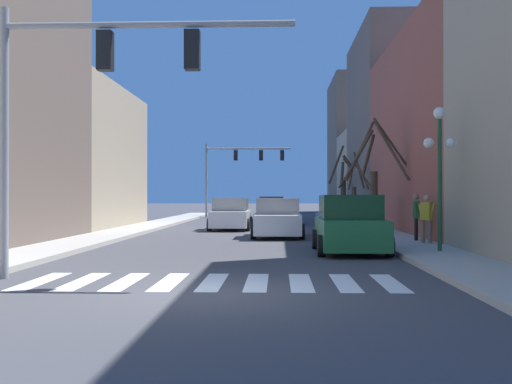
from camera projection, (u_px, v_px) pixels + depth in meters
ground_plane at (204, 294)px, 10.74m from camera, size 240.00×240.00×0.00m
building_row_right at (421, 126)px, 35.77m from camera, size 6.00×62.89×13.66m
crosswalk_stripes at (213, 282)px, 12.28m from camera, size 7.65×2.60×0.01m
traffic_signal_near at (89, 82)px, 12.74m from camera, size 6.31×0.28×5.81m
traffic_signal_far at (238, 163)px, 48.72m from camera, size 6.97×0.28×5.98m
street_lamp_right_corner at (440, 149)px, 17.58m from camera, size 0.95×0.36×4.23m
car_driving_away_lane at (231, 215)px, 31.01m from camera, size 2.12×4.39×1.64m
car_parked_right_mid at (272, 209)px, 43.95m from camera, size 2.12×4.19×1.69m
car_parked_right_near at (350, 226)px, 18.57m from camera, size 2.18×4.24×1.79m
car_parked_left_far at (275, 212)px, 36.32m from camera, size 2.04×4.13×1.59m
car_at_intersection at (278, 219)px, 25.41m from camera, size 2.17×4.30×1.66m
pedestrian_near_right_corner at (416, 213)px, 21.74m from camera, size 0.32×0.72×1.70m
pedestrian_waiting_at_curb at (427, 215)px, 20.49m from camera, size 0.51×0.60×1.64m
pedestrian_on_right_sidewalk at (382, 209)px, 27.10m from camera, size 0.31×0.74×1.72m
street_tree_right_near at (355, 189)px, 36.00m from camera, size 1.89×1.74×4.28m
street_tree_left_far at (345, 185)px, 44.48m from camera, size 2.87×2.89×5.36m
street_tree_right_mid at (374, 179)px, 25.94m from camera, size 3.11×2.96×5.03m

